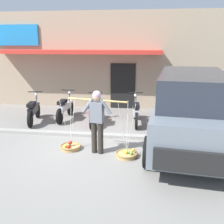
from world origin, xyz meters
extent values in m
plane|color=gray|center=(0.00, 0.00, 0.00)|extent=(90.00, 90.00, 0.00)
cube|color=gray|center=(0.00, 0.70, 0.05)|extent=(20.00, 0.24, 0.10)
cylinder|color=#2D2823|center=(0.22, -0.49, 0.43)|extent=(0.15, 0.15, 0.86)
cylinder|color=#2D2823|center=(0.40, -0.52, 0.43)|extent=(0.15, 0.15, 0.86)
cube|color=slate|center=(0.31, -0.51, 1.13)|extent=(0.37, 0.26, 0.54)
sphere|color=tan|center=(0.31, -0.51, 1.53)|extent=(0.21, 0.21, 0.21)
sphere|color=#D1A8CC|center=(0.31, -0.51, 1.58)|extent=(0.22, 0.22, 0.22)
cylinder|color=slate|center=(0.07, -0.46, 1.30)|extent=(0.35, 0.15, 0.43)
cylinder|color=slate|center=(0.54, -0.55, 1.30)|extent=(0.35, 0.15, 0.43)
cylinder|color=tan|center=(0.31, -0.51, 1.45)|extent=(1.59, 0.34, 0.04)
cylinder|color=tan|center=(-0.48, -0.36, 0.04)|extent=(0.54, 0.54, 0.09)
torus|color=olive|center=(-0.48, -0.36, 0.10)|extent=(0.58, 0.58, 0.05)
sphere|color=red|center=(-0.49, -0.52, 0.13)|extent=(0.08, 0.08, 0.08)
sphere|color=#6AA43F|center=(-0.52, -0.42, 0.13)|extent=(0.08, 0.08, 0.08)
sphere|color=gold|center=(-0.58, -0.49, 0.14)|extent=(0.09, 0.09, 0.09)
sphere|color=#AF201B|center=(-0.53, -0.36, 0.13)|extent=(0.09, 0.09, 0.09)
sphere|color=red|center=(-0.48, -0.36, 0.19)|extent=(0.09, 0.09, 0.09)
cylinder|color=silver|center=(-0.48, -0.24, 0.77)|extent=(0.01, 0.26, 1.36)
cylinder|color=silver|center=(-0.59, -0.42, 0.77)|extent=(0.22, 0.14, 1.36)
cylinder|color=silver|center=(-0.38, -0.42, 0.77)|extent=(0.22, 0.14, 1.36)
cylinder|color=tan|center=(1.10, -0.65, 0.04)|extent=(0.54, 0.54, 0.09)
torus|color=olive|center=(1.10, -0.65, 0.10)|extent=(0.58, 0.58, 0.05)
sphere|color=#6DA840|center=(1.23, -0.73, 0.14)|extent=(0.09, 0.09, 0.09)
sphere|color=#76B645|center=(1.05, -0.59, 0.13)|extent=(0.09, 0.09, 0.09)
sphere|color=#74B344|center=(1.16, -0.64, 0.13)|extent=(0.08, 0.08, 0.08)
sphere|color=gold|center=(1.09, -0.67, 0.13)|extent=(0.09, 0.09, 0.09)
sphere|color=gold|center=(1.28, -0.64, 0.19)|extent=(0.09, 0.09, 0.09)
cylinder|color=silver|center=(1.10, -0.53, 0.77)|extent=(0.01, 0.26, 1.36)
cylinder|color=silver|center=(0.99, -0.72, 0.77)|extent=(0.22, 0.14, 1.36)
cylinder|color=silver|center=(1.21, -0.72, 0.77)|extent=(0.22, 0.14, 1.36)
cylinder|color=black|center=(-2.66, 2.51, 0.29)|extent=(0.20, 0.58, 0.58)
cylinder|color=black|center=(-2.42, 1.30, 0.29)|extent=(0.20, 0.58, 0.58)
cube|color=black|center=(-2.66, 2.51, 0.55)|extent=(0.19, 0.30, 0.06)
cube|color=black|center=(-2.52, 1.81, 0.51)|extent=(0.38, 0.92, 0.24)
cube|color=black|center=(-2.48, 1.63, 0.75)|extent=(0.33, 0.59, 0.12)
cylinder|color=slate|center=(-2.64, 2.41, 0.68)|extent=(0.12, 0.30, 0.76)
cylinder|color=black|center=(-2.63, 2.33, 1.07)|extent=(0.54, 0.14, 0.04)
sphere|color=silver|center=(-2.66, 2.49, 0.93)|extent=(0.11, 0.11, 0.11)
cylinder|color=black|center=(-1.49, 3.05, 0.29)|extent=(0.10, 0.58, 0.58)
cylinder|color=black|center=(-1.52, 1.81, 0.29)|extent=(0.10, 0.58, 0.58)
cube|color=silver|center=(-1.49, 3.05, 0.55)|extent=(0.15, 0.28, 0.06)
cube|color=silver|center=(-1.51, 2.33, 0.51)|extent=(0.22, 0.90, 0.24)
cube|color=black|center=(-1.52, 2.15, 0.75)|extent=(0.23, 0.57, 0.12)
cylinder|color=slate|center=(-1.49, 2.95, 0.68)|extent=(0.07, 0.30, 0.76)
cylinder|color=black|center=(-1.50, 2.87, 1.07)|extent=(0.54, 0.05, 0.04)
sphere|color=silver|center=(-1.49, 3.03, 0.93)|extent=(0.11, 0.11, 0.11)
cylinder|color=black|center=(-0.33, 2.63, 0.29)|extent=(0.12, 0.58, 0.58)
cylinder|color=black|center=(-0.25, 1.39, 0.29)|extent=(0.12, 0.58, 0.58)
cube|color=red|center=(-0.33, 2.63, 0.55)|extent=(0.16, 0.29, 0.06)
cube|color=red|center=(-0.29, 1.91, 0.51)|extent=(0.26, 0.91, 0.24)
cube|color=black|center=(-0.27, 1.73, 0.75)|extent=(0.26, 0.57, 0.12)
cylinder|color=slate|center=(-0.33, 2.53, 0.68)|extent=(0.08, 0.30, 0.76)
cylinder|color=black|center=(-0.32, 2.45, 1.07)|extent=(0.54, 0.07, 0.04)
sphere|color=silver|center=(-0.33, 2.61, 0.93)|extent=(0.11, 0.11, 0.11)
cylinder|color=black|center=(1.16, 2.85, 0.29)|extent=(0.13, 0.58, 0.58)
cylinder|color=black|center=(1.26, 1.61, 0.29)|extent=(0.13, 0.58, 0.58)
cube|color=silver|center=(1.16, 2.85, 0.55)|extent=(0.16, 0.29, 0.06)
cube|color=silver|center=(1.22, 2.13, 0.51)|extent=(0.27, 0.91, 0.24)
cube|color=black|center=(1.23, 1.95, 0.75)|extent=(0.26, 0.58, 0.12)
cylinder|color=slate|center=(1.17, 2.75, 0.68)|extent=(0.08, 0.30, 0.76)
cylinder|color=black|center=(1.17, 2.67, 1.07)|extent=(0.54, 0.08, 0.04)
sphere|color=silver|center=(1.16, 2.83, 0.93)|extent=(0.11, 0.11, 0.11)
cube|color=slate|center=(2.78, 0.19, 0.86)|extent=(2.39, 4.87, 0.96)
cube|color=#282D38|center=(2.80, 0.34, 1.72)|extent=(2.09, 3.83, 0.76)
cube|color=black|center=(2.53, -2.20, 0.68)|extent=(1.62, 0.27, 0.44)
cylinder|color=black|center=(1.68, -1.15, 0.38)|extent=(0.34, 0.78, 0.76)
cylinder|color=black|center=(3.88, 1.54, 0.38)|extent=(0.34, 0.78, 0.76)
cylinder|color=black|center=(1.99, 1.74, 0.38)|extent=(0.34, 0.78, 0.76)
cube|color=silver|center=(2.53, -2.16, 0.50)|extent=(0.44, 0.06, 0.12)
cube|color=tan|center=(-1.42, 7.00, 2.10)|extent=(13.00, 5.00, 4.20)
cube|color=red|center=(-1.42, 4.00, 2.50)|extent=(7.15, 1.00, 0.16)
cube|color=#1E84D1|center=(-4.35, 4.45, 3.20)|extent=(2.20, 0.08, 0.90)
cube|color=black|center=(0.53, 4.48, 1.00)|extent=(1.10, 0.06, 2.00)
camera|label=1|loc=(1.53, -6.79, 2.86)|focal=41.08mm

